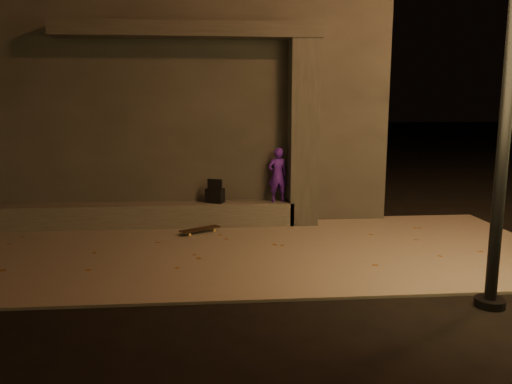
{
  "coord_description": "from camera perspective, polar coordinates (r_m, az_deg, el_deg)",
  "views": [
    {
      "loc": [
        -0.06,
        -6.0,
        2.42
      ],
      "look_at": [
        0.62,
        2.0,
        1.0
      ],
      "focal_mm": 35.0,
      "sensor_mm": 36.0,
      "label": 1
    }
  ],
  "objects": [
    {
      "name": "ground",
      "position": [
        6.47,
        -4.07,
        -11.96
      ],
      "size": [
        120.0,
        120.0,
        0.0
      ],
      "primitive_type": "plane",
      "color": "black",
      "rests_on": "ground"
    },
    {
      "name": "sidewalk",
      "position": [
        8.36,
        -4.27,
        -6.7
      ],
      "size": [
        11.0,
        4.4,
        0.04
      ],
      "primitive_type": "cube",
      "color": "slate",
      "rests_on": "ground"
    },
    {
      "name": "building",
      "position": [
        12.53,
        -9.32,
        10.75
      ],
      "size": [
        9.0,
        5.1,
        5.22
      ],
      "color": "#363431",
      "rests_on": "ground"
    },
    {
      "name": "ledge",
      "position": [
        10.09,
        -12.96,
        -2.57
      ],
      "size": [
        6.0,
        0.55,
        0.45
      ],
      "primitive_type": "cube",
      "color": "#4E4B47",
      "rests_on": "sidewalk"
    },
    {
      "name": "column",
      "position": [
        9.93,
        5.4,
        6.63
      ],
      "size": [
        0.55,
        0.55,
        3.6
      ],
      "primitive_type": "cube",
      "color": "#363431",
      "rests_on": "sidewalk"
    },
    {
      "name": "canopy",
      "position": [
        9.91,
        -7.73,
        17.82
      ],
      "size": [
        5.0,
        0.7,
        0.28
      ],
      "primitive_type": "cube",
      "color": "#363431",
      "rests_on": "column"
    },
    {
      "name": "skateboarder",
      "position": [
        9.93,
        2.48,
        1.97
      ],
      "size": [
        0.43,
        0.32,
        1.08
      ],
      "primitive_type": "imported",
      "rotation": [
        0.0,
        0.0,
        3.31
      ],
      "color": "#511CB6",
      "rests_on": "ledge"
    },
    {
      "name": "backpack",
      "position": [
        9.91,
        -4.71,
        -0.27
      ],
      "size": [
        0.4,
        0.34,
        0.48
      ],
      "rotation": [
        0.0,
        0.0,
        -0.43
      ],
      "color": "black",
      "rests_on": "ledge"
    },
    {
      "name": "skateboard",
      "position": [
        9.4,
        -6.39,
        -4.26
      ],
      "size": [
        0.78,
        0.59,
        0.09
      ],
      "rotation": [
        0.0,
        0.0,
        0.56
      ],
      "color": "black",
      "rests_on": "sidewalk"
    }
  ]
}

